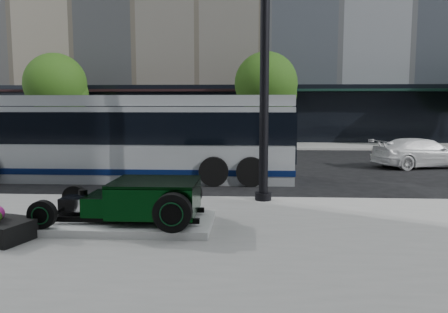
# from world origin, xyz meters

# --- Properties ---
(ground) EXTENTS (120.00, 120.00, 0.00)m
(ground) POSITION_xyz_m (0.00, 0.00, 0.00)
(ground) COLOR black
(ground) RESTS_ON ground
(sidewalk_far) EXTENTS (70.00, 4.00, 0.12)m
(sidewalk_far) POSITION_xyz_m (0.00, 14.00, 0.06)
(sidewalk_far) COLOR gray
(sidewalk_far) RESTS_ON ground
(street_trees) EXTENTS (29.80, 3.80, 5.70)m
(street_trees) POSITION_xyz_m (1.15, 13.07, 3.77)
(street_trees) COLOR black
(street_trees) RESTS_ON sidewalk_far
(display_plinth) EXTENTS (3.40, 1.80, 0.15)m
(display_plinth) POSITION_xyz_m (-2.46, -5.07, 0.20)
(display_plinth) COLOR silver
(display_plinth) RESTS_ON sidewalk_near
(hot_rod) EXTENTS (3.22, 2.00, 0.81)m
(hot_rod) POSITION_xyz_m (-2.12, -5.07, 0.70)
(hot_rod) COLOR black
(hot_rod) RESTS_ON display_plinth
(info_plaque) EXTENTS (0.43, 0.34, 0.31)m
(info_plaque) POSITION_xyz_m (-4.34, -6.23, 0.24)
(info_plaque) COLOR silver
(info_plaque) RESTS_ON sidewalk_near
(lamppost) EXTENTS (0.43, 0.43, 7.83)m
(lamppost) POSITION_xyz_m (0.37, -2.39, 3.74)
(lamppost) COLOR black
(lamppost) RESTS_ON sidewalk_near
(transit_bus) EXTENTS (12.12, 2.88, 2.92)m
(transit_bus) POSITION_xyz_m (-4.52, 1.46, 1.49)
(transit_bus) COLOR #B7BDC2
(transit_bus) RESTS_ON ground
(white_sedan) EXTENTS (4.52, 2.73, 1.23)m
(white_sedan) POSITION_xyz_m (7.28, 5.00, 0.61)
(white_sedan) COLOR white
(white_sedan) RESTS_ON ground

